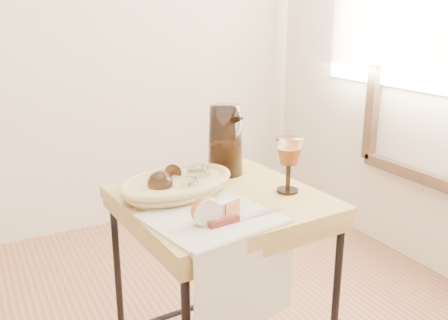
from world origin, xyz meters
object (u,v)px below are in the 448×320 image
bread_basket (177,186)px  apple_half (205,210)px  side_table (221,300)px  pitcher (225,140)px  wine_goblet (289,165)px  goblet_lying_a (166,179)px  table_knife (242,216)px  tea_towel (212,218)px  goblet_lying_b (195,179)px

bread_basket → apple_half: 0.25m
side_table → pitcher: 0.53m
bread_basket → wine_goblet: 0.35m
goblet_lying_a → wine_goblet: (0.34, -0.16, 0.04)m
wine_goblet → apple_half: 0.36m
pitcher → table_knife: 0.42m
tea_towel → pitcher: size_ratio=1.16×
bread_basket → wine_goblet: size_ratio=1.95×
wine_goblet → table_knife: 0.28m
tea_towel → apple_half: (-0.03, -0.03, 0.04)m
side_table → bread_basket: 0.42m
tea_towel → table_knife: (0.07, -0.05, 0.01)m
goblet_lying_a → wine_goblet: bearing=109.0°
apple_half → table_knife: 0.11m
bread_basket → table_knife: bearing=-90.9°
table_knife → goblet_lying_a: bearing=104.5°
bread_basket → goblet_lying_b: bearing=-38.3°
side_table → bread_basket: bread_basket is taller
side_table → goblet_lying_b: bearing=138.7°
pitcher → side_table: bearing=-106.1°
bread_basket → wine_goblet: (0.31, -0.14, 0.06)m
tea_towel → goblet_lying_b: bearing=68.5°
goblet_lying_b → table_knife: size_ratio=0.52×
side_table → table_knife: 0.43m
goblet_lying_a → goblet_lying_b: goblet_lying_a is taller
goblet_lying_b → apple_half: goblet_lying_b is taller
table_knife → pitcher: bearing=62.5°
tea_towel → apple_half: apple_half is taller
side_table → wine_goblet: wine_goblet is taller
tea_towel → wine_goblet: bearing=4.1°
bread_basket → goblet_lying_b: size_ratio=2.86×
tea_towel → goblet_lying_b: size_ratio=2.73×
bread_basket → goblet_lying_b: goblet_lying_b is taller
goblet_lying_b → wine_goblet: 0.29m
tea_towel → bread_basket: bearing=82.7°
wine_goblet → bread_basket: bearing=155.2°
table_knife → goblet_lying_b: bearing=89.9°
tea_towel → wine_goblet: size_ratio=1.86×
goblet_lying_b → table_knife: (0.02, -0.25, -0.03)m
tea_towel → wine_goblet: wine_goblet is taller
side_table → pitcher: size_ratio=2.62×
side_table → bread_basket: (-0.11, 0.08, 0.39)m
goblet_lying_a → pitcher: 0.28m
tea_towel → goblet_lying_b: goblet_lying_b is taller
goblet_lying_a → wine_goblet: size_ratio=0.72×
apple_half → wine_goblet: bearing=23.6°
bread_basket → goblet_lying_a: (-0.03, 0.02, 0.03)m
tea_towel → pitcher: pitcher is taller
goblet_lying_a → side_table: bearing=101.7°
wine_goblet → goblet_lying_a: bearing=155.0°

